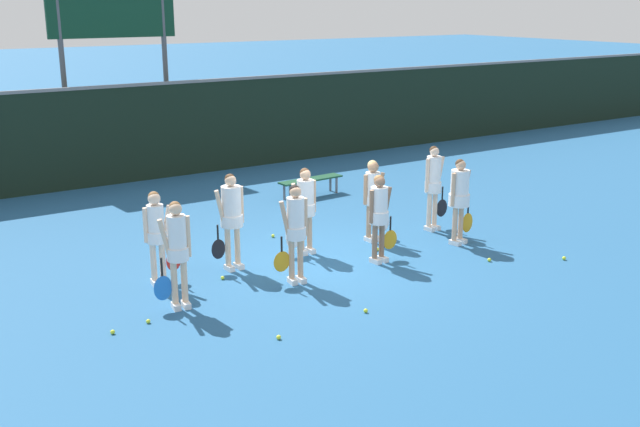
{
  "coord_description": "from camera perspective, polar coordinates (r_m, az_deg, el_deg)",
  "views": [
    {
      "loc": [
        -7.1,
        -10.84,
        4.63
      ],
      "look_at": [
        -0.01,
        0.09,
        0.92
      ],
      "focal_mm": 42.0,
      "sensor_mm": 36.0,
      "label": 1
    }
  ],
  "objects": [
    {
      "name": "fence_windscreen",
      "position": [
        20.51,
        -12.3,
        6.19
      ],
      "size": [
        60.0,
        0.08,
        2.58
      ],
      "color": "black",
      "rests_on": "ground_plane"
    },
    {
      "name": "player_1",
      "position": [
        12.52,
        -1.9,
        -1.01
      ],
      "size": [
        0.64,
        0.34,
        1.71
      ],
      "rotation": [
        0.0,
        0.0,
        -0.12
      ],
      "color": "tan",
      "rests_on": "ground_plane"
    },
    {
      "name": "tennis_ball_3",
      "position": [
        10.78,
        -3.17,
        -9.4
      ],
      "size": [
        0.07,
        0.07,
        0.07
      ],
      "primitive_type": "sphere",
      "color": "#CCE033",
      "rests_on": "ground_plane"
    },
    {
      "name": "ground_plane",
      "position": [
        13.77,
        0.26,
        -3.77
      ],
      "size": [
        140.0,
        140.0,
        0.0
      ],
      "primitive_type": "plane",
      "color": "#235684"
    },
    {
      "name": "bench_courtside",
      "position": [
        18.33,
        -0.71,
        2.49
      ],
      "size": [
        1.74,
        0.48,
        0.44
      ],
      "rotation": [
        0.0,
        0.0,
        0.07
      ],
      "color": "#19472D",
      "rests_on": "ground_plane"
    },
    {
      "name": "player_6",
      "position": [
        14.0,
        -1.14,
        0.72
      ],
      "size": [
        0.67,
        0.37,
        1.66
      ],
      "rotation": [
        0.0,
        0.0,
        -0.01
      ],
      "color": "tan",
      "rests_on": "ground_plane"
    },
    {
      "name": "player_8",
      "position": [
        15.62,
        8.64,
        2.42
      ],
      "size": [
        0.64,
        0.34,
        1.78
      ],
      "rotation": [
        0.0,
        0.0,
        0.07
      ],
      "color": "beige",
      "rests_on": "ground_plane"
    },
    {
      "name": "player_0",
      "position": [
        11.68,
        -10.85,
        -2.53
      ],
      "size": [
        0.62,
        0.33,
        1.72
      ],
      "rotation": [
        0.0,
        0.0,
        -0.14
      ],
      "color": "beige",
      "rests_on": "ground_plane"
    },
    {
      "name": "scoreboard",
      "position": [
        21.2,
        -15.5,
        13.6
      ],
      "size": [
        3.42,
        0.15,
        5.15
      ],
      "color": "#515156",
      "rests_on": "ground_plane"
    },
    {
      "name": "tennis_ball_2",
      "position": [
        11.55,
        -12.96,
        -8.01
      ],
      "size": [
        0.06,
        0.06,
        0.06
      ],
      "primitive_type": "sphere",
      "color": "#CCE033",
      "rests_on": "ground_plane"
    },
    {
      "name": "tennis_ball_4",
      "position": [
        14.16,
        12.78,
        -3.46
      ],
      "size": [
        0.07,
        0.07,
        0.07
      ],
      "primitive_type": "sphere",
      "color": "#CCE033",
      "rests_on": "ground_plane"
    },
    {
      "name": "player_2",
      "position": [
        13.57,
        4.54,
        0.13
      ],
      "size": [
        0.66,
        0.36,
        1.64
      ],
      "rotation": [
        0.0,
        0.0,
        0.09
      ],
      "color": "#8C664C",
      "rests_on": "ground_plane"
    },
    {
      "name": "player_5",
      "position": [
        13.23,
        -6.78,
        0.02
      ],
      "size": [
        0.67,
        0.4,
        1.75
      ],
      "rotation": [
        0.0,
        0.0,
        0.04
      ],
      "color": "beige",
      "rests_on": "ground_plane"
    },
    {
      "name": "tennis_ball_0",
      "position": [
        15.23,
        -3.61,
        -1.71
      ],
      "size": [
        0.07,
        0.07,
        0.07
      ],
      "primitive_type": "sphere",
      "color": "#CCE033",
      "rests_on": "ground_plane"
    },
    {
      "name": "player_4",
      "position": [
        12.75,
        -12.34,
        -1.3
      ],
      "size": [
        0.6,
        0.33,
        1.62
      ],
      "rotation": [
        0.0,
        0.0,
        -0.11
      ],
      "color": "beige",
      "rests_on": "ground_plane"
    },
    {
      "name": "player_7",
      "position": [
        14.8,
        4.06,
        1.5
      ],
      "size": [
        0.64,
        0.34,
        1.64
      ],
      "rotation": [
        0.0,
        0.0,
        0.01
      ],
      "color": "tan",
      "rests_on": "ground_plane"
    },
    {
      "name": "tennis_ball_7",
      "position": [
        11.32,
        -15.52,
        -8.69
      ],
      "size": [
        0.07,
        0.07,
        0.07
      ],
      "primitive_type": "sphere",
      "color": "#CCE033",
      "rests_on": "ground_plane"
    },
    {
      "name": "tennis_ball_1",
      "position": [
        14.62,
        18.1,
        -3.25
      ],
      "size": [
        0.07,
        0.07,
        0.07
      ],
      "primitive_type": "sphere",
      "color": "#CCE033",
      "rests_on": "ground_plane"
    },
    {
      "name": "tennis_ball_8",
      "position": [
        13.05,
        -7.44,
        -4.88
      ],
      "size": [
        0.06,
        0.06,
        0.06
      ],
      "primitive_type": "sphere",
      "color": "#CCE033",
      "rests_on": "ground_plane"
    },
    {
      "name": "tennis_ball_5",
      "position": [
        11.64,
        3.5,
        -7.4
      ],
      "size": [
        0.07,
        0.07,
        0.07
      ],
      "primitive_type": "sphere",
      "color": "#CCE033",
      "rests_on": "ground_plane"
    },
    {
      "name": "tennis_ball_6",
      "position": [
        14.44,
        4.38,
        -2.73
      ],
      "size": [
        0.06,
        0.06,
        0.06
      ],
      "primitive_type": "sphere",
      "color": "#CCE033",
      "rests_on": "ground_plane"
    },
    {
      "name": "player_3",
      "position": [
        14.81,
        10.58,
        1.46
      ],
      "size": [
        0.68,
        0.41,
        1.7
      ],
      "rotation": [
        0.0,
        0.0,
        0.19
      ],
      "color": "tan",
      "rests_on": "ground_plane"
    }
  ]
}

